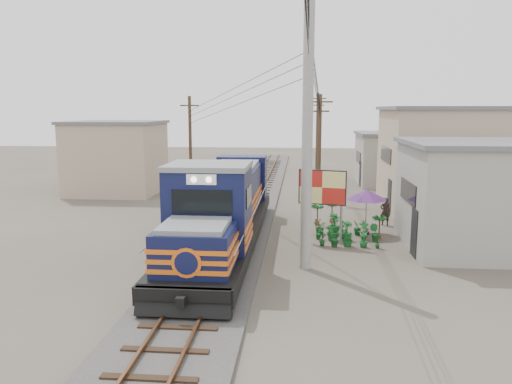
# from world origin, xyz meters

# --- Properties ---
(ground) EXTENTS (120.00, 120.00, 0.00)m
(ground) POSITION_xyz_m (0.00, 0.00, 0.00)
(ground) COLOR #473F35
(ground) RESTS_ON ground
(ballast) EXTENTS (3.60, 70.00, 0.16)m
(ballast) POSITION_xyz_m (0.00, 10.00, 0.08)
(ballast) COLOR #595651
(ballast) RESTS_ON ground
(track) EXTENTS (1.15, 70.00, 0.12)m
(track) POSITION_xyz_m (0.00, 10.00, 0.26)
(track) COLOR #51331E
(track) RESTS_ON ground
(locomotive) EXTENTS (2.95, 16.08, 3.99)m
(locomotive) POSITION_xyz_m (0.00, 2.10, 1.74)
(locomotive) COLOR black
(locomotive) RESTS_ON ground
(utility_pole_main) EXTENTS (0.40, 0.40, 10.00)m
(utility_pole_main) POSITION_xyz_m (3.50, -0.50, 5.00)
(utility_pole_main) COLOR #9E9B93
(utility_pole_main) RESTS_ON ground
(wooden_pole_mid) EXTENTS (1.60, 0.24, 7.00)m
(wooden_pole_mid) POSITION_xyz_m (4.50, 14.00, 3.68)
(wooden_pole_mid) COLOR #4C3826
(wooden_pole_mid) RESTS_ON ground
(wooden_pole_far) EXTENTS (1.60, 0.24, 7.50)m
(wooden_pole_far) POSITION_xyz_m (4.80, 28.00, 3.93)
(wooden_pole_far) COLOR #4C3826
(wooden_pole_far) RESTS_ON ground
(wooden_pole_left) EXTENTS (1.60, 0.24, 7.00)m
(wooden_pole_left) POSITION_xyz_m (-5.00, 18.00, 3.68)
(wooden_pole_left) COLOR #4C3826
(wooden_pole_left) RESTS_ON ground
(power_lines) EXTENTS (9.65, 19.00, 3.30)m
(power_lines) POSITION_xyz_m (-0.14, 8.49, 7.56)
(power_lines) COLOR black
(power_lines) RESTS_ON ground
(shophouse_front) EXTENTS (7.35, 6.30, 4.70)m
(shophouse_front) POSITION_xyz_m (11.50, 3.00, 2.36)
(shophouse_front) COLOR gray
(shophouse_front) RESTS_ON ground
(shophouse_mid) EXTENTS (8.40, 7.35, 6.20)m
(shophouse_mid) POSITION_xyz_m (12.50, 12.00, 3.11)
(shophouse_mid) COLOR tan
(shophouse_mid) RESTS_ON ground
(shophouse_back) EXTENTS (6.30, 6.30, 4.20)m
(shophouse_back) POSITION_xyz_m (11.00, 22.00, 2.11)
(shophouse_back) COLOR gray
(shophouse_back) RESTS_ON ground
(shophouse_left) EXTENTS (6.30, 6.30, 5.20)m
(shophouse_left) POSITION_xyz_m (-10.00, 16.00, 2.61)
(shophouse_left) COLOR tan
(shophouse_left) RESTS_ON ground
(billboard) EXTENTS (2.13, 0.66, 3.35)m
(billboard) POSITION_xyz_m (4.26, 3.31, 2.47)
(billboard) COLOR #99999E
(billboard) RESTS_ON ground
(market_umbrella) EXTENTS (2.37, 2.37, 2.21)m
(market_umbrella) POSITION_xyz_m (6.48, 5.12, 1.94)
(market_umbrella) COLOR black
(market_umbrella) RESTS_ON ground
(vendor) EXTENTS (0.58, 0.42, 1.48)m
(vendor) POSITION_xyz_m (7.73, 7.08, 0.74)
(vendor) COLOR black
(vendor) RESTS_ON ground
(plant_nursery) EXTENTS (3.14, 3.01, 1.07)m
(plant_nursery) POSITION_xyz_m (5.19, 3.82, 0.43)
(plant_nursery) COLOR #185521
(plant_nursery) RESTS_ON ground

